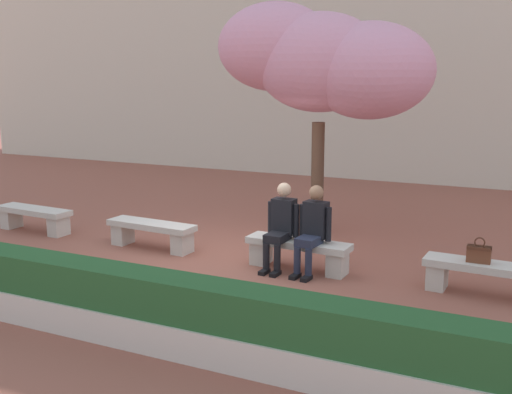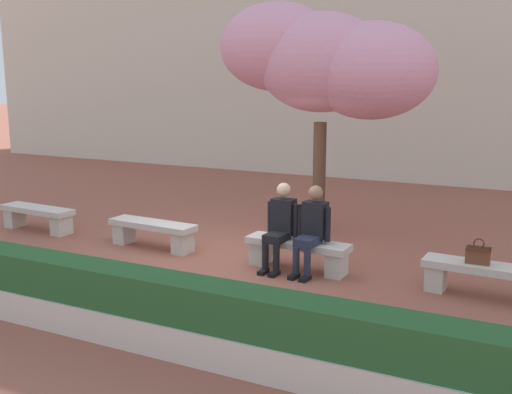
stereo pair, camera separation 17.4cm
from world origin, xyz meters
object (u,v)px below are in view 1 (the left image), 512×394
at_px(stone_bench_center, 298,250).
at_px(handbag, 479,253).
at_px(stone_bench_west_end, 34,216).
at_px(stone_bench_near_east, 486,274).
at_px(person_seated_left, 281,223).
at_px(stone_bench_near_west, 151,231).
at_px(cherry_tree_main, 324,61).
at_px(person_seated_right, 313,226).

height_order(stone_bench_center, handbag, handbag).
bearing_deg(stone_bench_west_end, stone_bench_near_east, 0.00).
xyz_separation_m(stone_bench_west_end, stone_bench_near_east, (7.90, 0.00, 0.00)).
distance_m(stone_bench_center, person_seated_left, 0.48).
relative_size(stone_bench_west_end, stone_bench_near_west, 1.00).
distance_m(stone_bench_west_end, cherry_tree_main, 6.02).
bearing_deg(stone_bench_near_west, stone_bench_center, 0.00).
height_order(stone_bench_center, stone_bench_near_east, same).
bearing_deg(person_seated_left, stone_bench_near_east, 1.06).
height_order(stone_bench_west_end, stone_bench_near_west, same).
relative_size(handbag, cherry_tree_main, 0.08).
bearing_deg(handbag, stone_bench_west_end, 179.90).
xyz_separation_m(stone_bench_west_end, cherry_tree_main, (4.89, 2.11, 2.80)).
distance_m(stone_bench_near_west, cherry_tree_main, 4.17).
distance_m(stone_bench_center, stone_bench_near_east, 2.63).
distance_m(stone_bench_near_west, person_seated_right, 2.91).
bearing_deg(cherry_tree_main, person_seated_right, -73.99).
bearing_deg(stone_bench_center, cherry_tree_main, 100.12).
bearing_deg(stone_bench_center, stone_bench_near_east, 0.00).
xyz_separation_m(stone_bench_near_west, stone_bench_near_east, (5.27, 0.00, 0.00)).
height_order(stone_bench_near_west, person_seated_right, person_seated_right).
bearing_deg(stone_bench_west_end, stone_bench_near_west, 0.00).
xyz_separation_m(stone_bench_west_end, person_seated_right, (5.51, -0.05, 0.40)).
height_order(stone_bench_near_west, cherry_tree_main, cherry_tree_main).
distance_m(stone_bench_near_east, handbag, 0.30).
bearing_deg(handbag, stone_bench_near_west, 179.84).
distance_m(stone_bench_west_end, stone_bench_center, 5.27).
xyz_separation_m(person_seated_right, cherry_tree_main, (-0.62, 2.17, 2.40)).
relative_size(person_seated_left, handbag, 3.81).
relative_size(stone_bench_west_end, stone_bench_near_east, 1.00).
distance_m(handbag, cherry_tree_main, 4.39).
relative_size(stone_bench_west_end, cherry_tree_main, 0.39).
bearing_deg(person_seated_right, person_seated_left, -179.96).
bearing_deg(handbag, person_seated_left, -179.19).
xyz_separation_m(stone_bench_near_west, person_seated_right, (2.88, -0.05, 0.40)).
height_order(person_seated_left, cherry_tree_main, cherry_tree_main).
xyz_separation_m(stone_bench_near_west, stone_bench_center, (2.63, 0.00, 0.00)).
relative_size(stone_bench_near_east, cherry_tree_main, 0.39).
xyz_separation_m(handbag, cherry_tree_main, (-2.90, 2.13, 2.52)).
bearing_deg(stone_bench_center, person_seated_left, -168.22).
height_order(stone_bench_near_west, stone_bench_near_east, same).
xyz_separation_m(person_seated_left, cherry_tree_main, (-0.12, 2.17, 2.40)).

